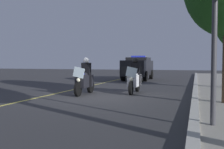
# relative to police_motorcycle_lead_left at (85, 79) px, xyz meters

# --- Properties ---
(ground_plane) EXTENTS (80.00, 80.00, 0.00)m
(ground_plane) POSITION_rel_police_motorcycle_lead_left_xyz_m (0.53, 1.01, -0.70)
(ground_plane) COLOR #333335
(curb_strip) EXTENTS (48.00, 0.24, 0.15)m
(curb_strip) POSITION_rel_police_motorcycle_lead_left_xyz_m (0.53, 4.92, -0.62)
(curb_strip) COLOR #B7B5AD
(curb_strip) RESTS_ON ground
(lane_stripe_center) EXTENTS (48.00, 0.12, 0.01)m
(lane_stripe_center) POSITION_rel_police_motorcycle_lead_left_xyz_m (0.53, -1.45, -0.70)
(lane_stripe_center) COLOR #E0D14C
(lane_stripe_center) RESTS_ON ground
(police_motorcycle_lead_left) EXTENTS (2.14, 0.57, 1.72)m
(police_motorcycle_lead_left) POSITION_rel_police_motorcycle_lead_left_xyz_m (0.00, 0.00, 0.00)
(police_motorcycle_lead_left) COLOR black
(police_motorcycle_lead_left) RESTS_ON ground
(police_motorcycle_lead_right) EXTENTS (2.14, 0.57, 1.72)m
(police_motorcycle_lead_right) POSITION_rel_police_motorcycle_lead_left_xyz_m (-1.19, 2.10, 0.00)
(police_motorcycle_lead_right) COLOR black
(police_motorcycle_lead_right) RESTS_ON ground
(police_suv) EXTENTS (4.94, 2.15, 2.05)m
(police_suv) POSITION_rel_police_motorcycle_lead_left_xyz_m (-10.73, 0.22, 0.37)
(police_suv) COLOR black
(police_suv) RESTS_ON ground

